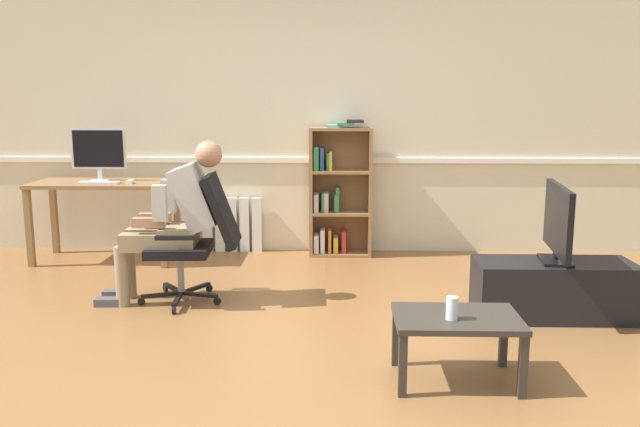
% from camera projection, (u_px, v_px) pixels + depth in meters
% --- Properties ---
extents(ground_plane, '(18.00, 18.00, 0.00)m').
position_uv_depth(ground_plane, '(292.00, 347.00, 4.11)').
color(ground_plane, brown).
extents(back_wall, '(12.00, 0.13, 2.70)m').
position_uv_depth(back_wall, '(310.00, 116.00, 6.47)').
color(back_wall, beige).
rests_on(back_wall, ground_plane).
extents(computer_desk, '(1.31, 0.61, 0.76)m').
position_uv_depth(computer_desk, '(105.00, 193.00, 6.16)').
color(computer_desk, olive).
rests_on(computer_desk, ground_plane).
extents(imac_monitor, '(0.52, 0.14, 0.50)m').
position_uv_depth(imac_monitor, '(99.00, 151.00, 6.17)').
color(imac_monitor, silver).
rests_on(imac_monitor, computer_desk).
extents(keyboard, '(0.37, 0.12, 0.02)m').
position_uv_depth(keyboard, '(99.00, 183.00, 6.00)').
color(keyboard, silver).
rests_on(keyboard, computer_desk).
extents(computer_mouse, '(0.06, 0.10, 0.03)m').
position_uv_depth(computer_mouse, '(130.00, 182.00, 6.01)').
color(computer_mouse, white).
rests_on(computer_mouse, computer_desk).
extents(bookshelf, '(0.60, 0.29, 1.32)m').
position_uv_depth(bookshelf, '(337.00, 193.00, 6.39)').
color(bookshelf, olive).
rests_on(bookshelf, ground_plane).
extents(radiator, '(0.72, 0.08, 0.55)m').
position_uv_depth(radiator, '(226.00, 224.00, 6.58)').
color(radiator, white).
rests_on(radiator, ground_plane).
extents(office_chair, '(0.77, 0.62, 0.98)m').
position_uv_depth(office_chair, '(199.00, 234.00, 4.93)').
color(office_chair, black).
rests_on(office_chair, ground_plane).
extents(person_seated, '(0.97, 0.40, 1.23)m').
position_uv_depth(person_seated, '(174.00, 218.00, 4.91)').
color(person_seated, '#937F60').
rests_on(person_seated, ground_plane).
extents(tv_stand, '(1.10, 0.43, 0.41)m').
position_uv_depth(tv_stand, '(553.00, 289.00, 4.63)').
color(tv_stand, black).
rests_on(tv_stand, ground_plane).
extents(tv_screen, '(0.24, 0.79, 0.54)m').
position_uv_depth(tv_screen, '(558.00, 222.00, 4.54)').
color(tv_screen, black).
rests_on(tv_screen, tv_stand).
extents(coffee_table, '(0.68, 0.47, 0.38)m').
position_uv_depth(coffee_table, '(457.00, 325.00, 3.58)').
color(coffee_table, '#332D28').
rests_on(coffee_table, ground_plane).
extents(drinking_glass, '(0.07, 0.07, 0.12)m').
position_uv_depth(drinking_glass, '(452.00, 308.00, 3.50)').
color(drinking_glass, silver).
rests_on(drinking_glass, coffee_table).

